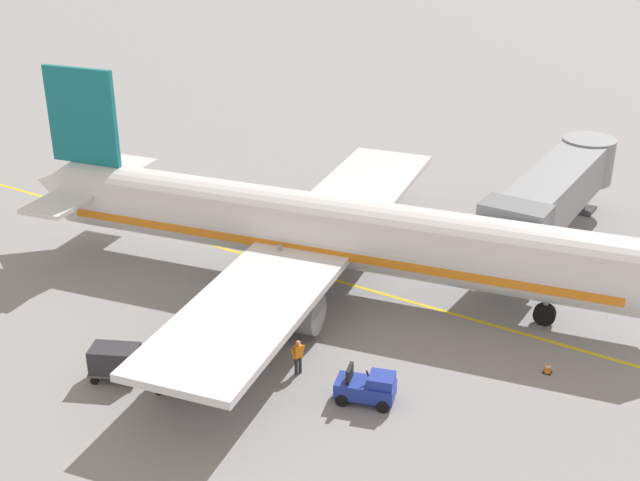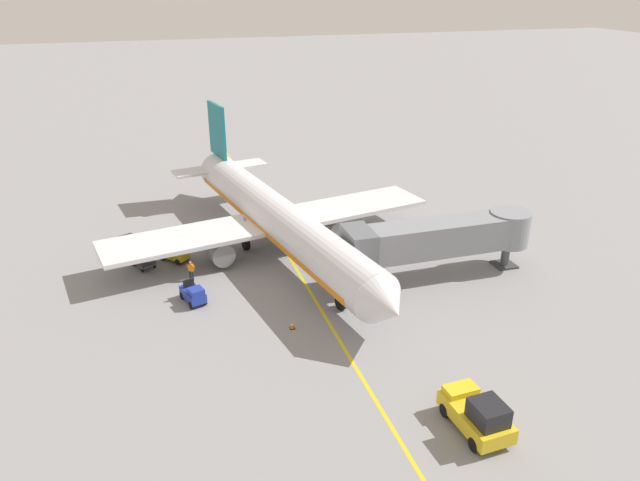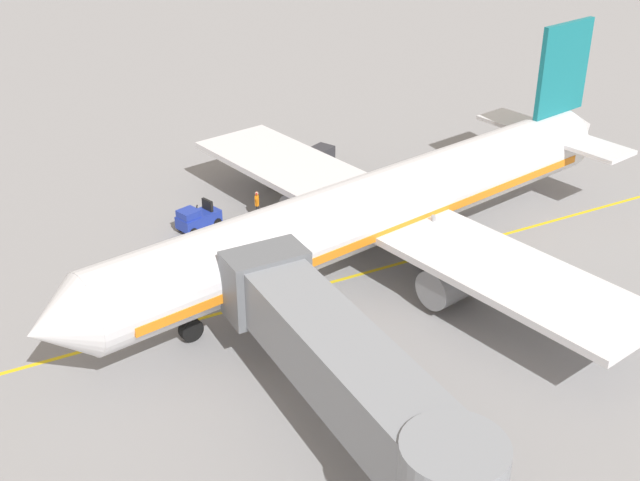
{
  "view_description": "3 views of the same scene",
  "coord_description": "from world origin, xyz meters",
  "px_view_note": "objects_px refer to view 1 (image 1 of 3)",
  "views": [
    {
      "loc": [
        34.56,
        19.15,
        20.8
      ],
      "look_at": [
        3.54,
        -0.31,
        4.06
      ],
      "focal_mm": 46.45,
      "sensor_mm": 36.0,
      "label": 1
    },
    {
      "loc": [
        11.33,
        45.86,
        22.74
      ],
      "look_at": [
        -1.93,
        2.83,
        2.6
      ],
      "focal_mm": 33.43,
      "sensor_mm": 36.0,
      "label": 2
    },
    {
      "loc": [
        -31.64,
        19.22,
        21.54
      ],
      "look_at": [
        -1.02,
        2.74,
        3.2
      ],
      "focal_mm": 46.13,
      "sensor_mm": 36.0,
      "label": 3
    }
  ],
  "objects_px": {
    "parked_airliner": "(327,231)",
    "safety_cone_nose_left": "(548,367)",
    "baggage_tug_trailing": "(367,388)",
    "jet_bridge": "(556,191)",
    "baggage_cart_front": "(180,370)",
    "ground_crew_wing_walker": "(298,355)",
    "baggage_cart_second_in_train": "(115,360)",
    "baggage_tug_lead": "(212,343)"
  },
  "relations": [
    {
      "from": "baggage_tug_trailing",
      "to": "baggage_cart_front",
      "type": "distance_m",
      "value": 8.08
    },
    {
      "from": "parked_airliner",
      "to": "safety_cone_nose_left",
      "type": "height_order",
      "value": "parked_airliner"
    },
    {
      "from": "jet_bridge",
      "to": "ground_crew_wing_walker",
      "type": "height_order",
      "value": "jet_bridge"
    },
    {
      "from": "baggage_cart_front",
      "to": "ground_crew_wing_walker",
      "type": "xyz_separation_m",
      "value": [
        -3.67,
        3.65,
        0.0
      ]
    },
    {
      "from": "baggage_tug_lead",
      "to": "baggage_tug_trailing",
      "type": "height_order",
      "value": "same"
    },
    {
      "from": "baggage_tug_lead",
      "to": "baggage_tug_trailing",
      "type": "bearing_deg",
      "value": 95.29
    },
    {
      "from": "parked_airliner",
      "to": "baggage_cart_front",
      "type": "bearing_deg",
      "value": -1.39
    },
    {
      "from": "baggage_tug_trailing",
      "to": "baggage_cart_front",
      "type": "xyz_separation_m",
      "value": [
        3.44,
        -7.31,
        0.24
      ]
    },
    {
      "from": "jet_bridge",
      "to": "baggage_tug_trailing",
      "type": "xyz_separation_m",
      "value": [
        19.66,
        -1.49,
        -2.74
      ]
    },
    {
      "from": "baggage_cart_second_in_train",
      "to": "ground_crew_wing_walker",
      "type": "relative_size",
      "value": 1.72
    },
    {
      "from": "parked_airliner",
      "to": "baggage_cart_second_in_train",
      "type": "bearing_deg",
      "value": -14.4
    },
    {
      "from": "jet_bridge",
      "to": "baggage_cart_front",
      "type": "distance_m",
      "value": 24.84
    },
    {
      "from": "jet_bridge",
      "to": "baggage_tug_trailing",
      "type": "distance_m",
      "value": 19.9
    },
    {
      "from": "ground_crew_wing_walker",
      "to": "baggage_tug_trailing",
      "type": "bearing_deg",
      "value": 86.36
    },
    {
      "from": "baggage_cart_front",
      "to": "baggage_cart_second_in_train",
      "type": "height_order",
      "value": "same"
    },
    {
      "from": "parked_airliner",
      "to": "baggage_tug_trailing",
      "type": "xyz_separation_m",
      "value": [
        8.16,
        7.03,
        -2.47
      ]
    },
    {
      "from": "ground_crew_wing_walker",
      "to": "jet_bridge",
      "type": "bearing_deg",
      "value": 165.15
    },
    {
      "from": "baggage_cart_front",
      "to": "ground_crew_wing_walker",
      "type": "bearing_deg",
      "value": 135.16
    },
    {
      "from": "jet_bridge",
      "to": "baggage_cart_front",
      "type": "xyz_separation_m",
      "value": [
        23.1,
        -8.8,
        -2.51
      ]
    },
    {
      "from": "baggage_tug_trailing",
      "to": "safety_cone_nose_left",
      "type": "height_order",
      "value": "baggage_tug_trailing"
    },
    {
      "from": "baggage_tug_trailing",
      "to": "baggage_cart_second_in_train",
      "type": "bearing_deg",
      "value": -66.95
    },
    {
      "from": "baggage_cart_second_in_train",
      "to": "jet_bridge",
      "type": "bearing_deg",
      "value": 153.96
    },
    {
      "from": "parked_airliner",
      "to": "baggage_cart_front",
      "type": "height_order",
      "value": "parked_airliner"
    },
    {
      "from": "baggage_tug_lead",
      "to": "baggage_cart_front",
      "type": "distance_m",
      "value": 2.77
    },
    {
      "from": "parked_airliner",
      "to": "baggage_tug_trailing",
      "type": "relative_size",
      "value": 13.55
    },
    {
      "from": "baggage_cart_front",
      "to": "baggage_cart_second_in_train",
      "type": "distance_m",
      "value": 3.07
    },
    {
      "from": "baggage_cart_second_in_train",
      "to": "parked_airliner",
      "type": "bearing_deg",
      "value": 165.6
    },
    {
      "from": "ground_crew_wing_walker",
      "to": "baggage_cart_front",
      "type": "bearing_deg",
      "value": -44.84
    },
    {
      "from": "baggage_cart_front",
      "to": "baggage_cart_second_in_train",
      "type": "xyz_separation_m",
      "value": [
        0.92,
        -2.93,
        0.0
      ]
    },
    {
      "from": "baggage_cart_second_in_train",
      "to": "safety_cone_nose_left",
      "type": "bearing_deg",
      "value": 123.38
    },
    {
      "from": "parked_airliner",
      "to": "safety_cone_nose_left",
      "type": "relative_size",
      "value": 63.0
    },
    {
      "from": "jet_bridge",
      "to": "baggage_cart_front",
      "type": "height_order",
      "value": "jet_bridge"
    },
    {
      "from": "parked_airliner",
      "to": "safety_cone_nose_left",
      "type": "bearing_deg",
      "value": 81.32
    },
    {
      "from": "baggage_cart_second_in_train",
      "to": "ground_crew_wing_walker",
      "type": "distance_m",
      "value": 8.03
    },
    {
      "from": "baggage_tug_lead",
      "to": "baggage_cart_second_in_train",
      "type": "distance_m",
      "value": 4.41
    },
    {
      "from": "baggage_cart_front",
      "to": "jet_bridge",
      "type": "bearing_deg",
      "value": 159.14
    },
    {
      "from": "jet_bridge",
      "to": "safety_cone_nose_left",
      "type": "xyz_separation_m",
      "value": [
        13.46,
        4.29,
        -3.17
      ]
    },
    {
      "from": "parked_airliner",
      "to": "safety_cone_nose_left",
      "type": "xyz_separation_m",
      "value": [
        1.96,
        12.81,
        -2.9
      ]
    },
    {
      "from": "baggage_cart_front",
      "to": "ground_crew_wing_walker",
      "type": "height_order",
      "value": "ground_crew_wing_walker"
    },
    {
      "from": "safety_cone_nose_left",
      "to": "baggage_cart_second_in_train",
      "type": "bearing_deg",
      "value": -56.62
    },
    {
      "from": "jet_bridge",
      "to": "safety_cone_nose_left",
      "type": "height_order",
      "value": "jet_bridge"
    },
    {
      "from": "parked_airliner",
      "to": "baggage_cart_front",
      "type": "distance_m",
      "value": 11.82
    }
  ]
}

